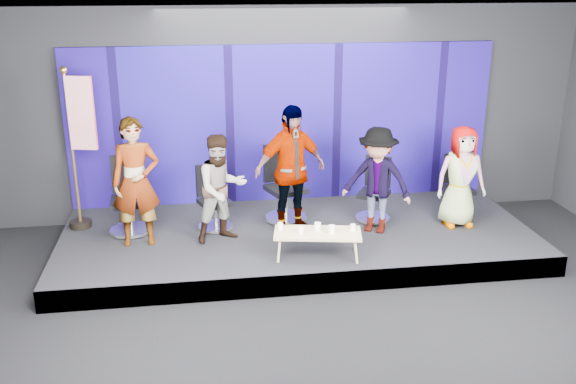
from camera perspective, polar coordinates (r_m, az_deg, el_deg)
name	(u,v)px	position (r m, az deg, el deg)	size (l,w,h in m)	color
ground	(332,335)	(7.63, 3.90, -12.59)	(10.00, 10.00, 0.00)	black
room_walls	(337,131)	(6.69, 4.36, 5.45)	(10.02, 8.02, 3.51)	black
riser	(297,239)	(9.75, 0.84, -4.20)	(7.00, 3.00, 0.30)	black
backdrop	(284,124)	(10.66, -0.37, 6.05)	(7.00, 0.08, 2.60)	#16075B
chair_a	(129,208)	(9.80, -13.92, -1.36)	(0.68, 0.68, 1.13)	silver
panelist_a	(136,182)	(9.16, -13.37, 0.85)	(0.67, 0.44, 1.83)	black
chair_b	(214,208)	(9.74, -6.60, -1.39)	(0.70, 0.70, 0.97)	silver
panelist_b	(221,188)	(9.12, -5.94, 0.31)	(0.76, 0.59, 1.57)	black
chair_c	(284,195)	(9.98, -0.35, -0.31)	(0.85, 0.85, 1.18)	silver
panelist_c	(290,170)	(9.33, 0.20, 1.97)	(1.12, 0.47, 1.92)	black
chair_d	(374,199)	(10.10, 7.66, -0.64)	(0.76, 0.76, 0.98)	silver
panelist_d	(377,180)	(9.48, 7.92, 1.03)	(1.03, 0.59, 1.59)	black
chair_e	(457,195)	(10.59, 14.76, -0.23)	(0.54, 0.54, 0.96)	silver
panelist_e	(461,176)	(9.98, 15.10, 1.34)	(0.76, 0.49, 1.55)	black
coffee_table	(318,234)	(8.69, 2.64, -3.75)	(1.24, 0.70, 0.36)	tan
mug_a	(280,226)	(8.76, -0.70, -3.04)	(0.08, 0.08, 0.09)	white
mug_b	(301,230)	(8.62, 1.16, -3.41)	(0.08, 0.08, 0.09)	white
mug_c	(318,226)	(8.73, 2.65, -3.07)	(0.09, 0.09, 0.11)	white
mug_d	(332,229)	(8.64, 3.92, -3.33)	(0.09, 0.09, 0.11)	white
mug_e	(353,228)	(8.75, 5.78, -3.16)	(0.07, 0.07, 0.09)	white
flag_stand	(80,146)	(9.84, -18.04, 3.94)	(0.55, 0.32, 2.44)	black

